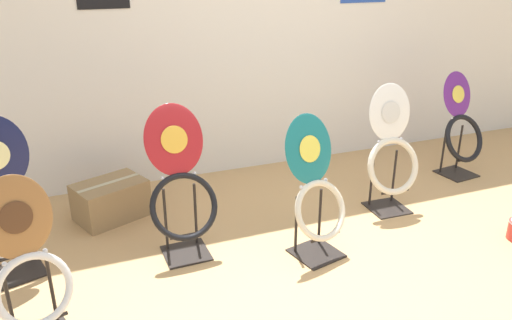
# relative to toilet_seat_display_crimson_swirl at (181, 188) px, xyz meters

# --- Properties ---
(ground_plane) EXTENTS (14.00, 14.00, 0.00)m
(ground_plane) POSITION_rel_toilet_seat_display_crimson_swirl_xyz_m (1.01, -0.95, -0.45)
(ground_plane) COLOR tan
(wall_back) EXTENTS (8.00, 0.07, 2.60)m
(wall_back) POSITION_rel_toilet_seat_display_crimson_swirl_xyz_m (1.01, 1.20, 0.85)
(wall_back) COLOR silver
(wall_back) RESTS_ON ground_plane
(toilet_seat_display_crimson_swirl) EXTENTS (0.42, 0.38, 0.94)m
(toilet_seat_display_crimson_swirl) POSITION_rel_toilet_seat_display_crimson_swirl_xyz_m (0.00, 0.00, 0.00)
(toilet_seat_display_crimson_swirl) COLOR black
(toilet_seat_display_crimson_swirl) RESTS_ON ground_plane
(toilet_seat_display_purple_note) EXTENTS (0.44, 0.36, 0.88)m
(toilet_seat_display_purple_note) POSITION_rel_toilet_seat_display_crimson_swirl_xyz_m (2.52, 0.37, -0.05)
(toilet_seat_display_purple_note) COLOR black
(toilet_seat_display_purple_note) RESTS_ON ground_plane
(toilet_seat_display_white_plain) EXTENTS (0.43, 0.30, 0.94)m
(toilet_seat_display_white_plain) POSITION_rel_toilet_seat_display_crimson_swirl_xyz_m (1.57, 0.04, -0.01)
(toilet_seat_display_white_plain) COLOR black
(toilet_seat_display_white_plain) RESTS_ON ground_plane
(toilet_seat_display_teal_sax) EXTENTS (0.43, 0.39, 0.89)m
(toilet_seat_display_teal_sax) POSITION_rel_toilet_seat_display_crimson_swirl_xyz_m (0.77, -0.32, -0.05)
(toilet_seat_display_teal_sax) COLOR black
(toilet_seat_display_teal_sax) RESTS_ON ground_plane
(toilet_seat_display_woodgrain) EXTENTS (0.39, 0.35, 0.86)m
(toilet_seat_display_woodgrain) POSITION_rel_toilet_seat_display_crimson_swirl_xyz_m (-0.85, -0.56, -0.04)
(toilet_seat_display_woodgrain) COLOR black
(toilet_seat_display_woodgrain) RESTS_ON ground_plane
(toilet_seat_display_navy_moon) EXTENTS (0.43, 0.35, 0.98)m
(toilet_seat_display_navy_moon) POSITION_rel_toilet_seat_display_crimson_swirl_xyz_m (-0.99, 0.13, -0.01)
(toilet_seat_display_navy_moon) COLOR black
(toilet_seat_display_navy_moon) RESTS_ON ground_plane
(storage_box) EXTENTS (0.56, 0.48, 0.28)m
(storage_box) POSITION_rel_toilet_seat_display_crimson_swirl_xyz_m (-0.38, 0.64, -0.31)
(storage_box) COLOR #93754C
(storage_box) RESTS_ON ground_plane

